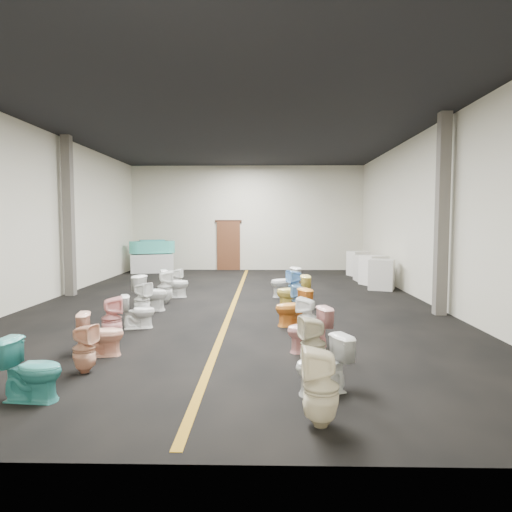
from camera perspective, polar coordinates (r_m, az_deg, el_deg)
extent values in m
plane|color=black|center=(12.00, -2.71, -5.76)|extent=(16.00, 16.00, 0.00)
plane|color=black|center=(12.05, -2.79, 15.81)|extent=(16.00, 16.00, 0.00)
plane|color=beige|center=(19.80, -1.14, 4.76)|extent=(10.00, 0.00, 10.00)
plane|color=beige|center=(3.87, -11.00, 6.45)|extent=(10.00, 0.00, 10.00)
plane|color=beige|center=(13.14, -25.13, 4.57)|extent=(0.00, 16.00, 16.00)
plane|color=beige|center=(12.51, 20.85, 4.73)|extent=(0.00, 16.00, 16.00)
cube|color=#986916|center=(12.00, -2.71, -5.74)|extent=(0.12, 15.60, 0.01)
cube|color=#562D19|center=(19.82, -3.45, 1.28)|extent=(1.00, 0.10, 2.10)
cube|color=#331C11|center=(19.80, -3.47, 4.38)|extent=(1.15, 0.08, 0.10)
cube|color=#59544C|center=(13.94, -22.38, 4.62)|extent=(0.25, 0.25, 4.50)
cube|color=#59544C|center=(11.01, 22.24, 4.79)|extent=(0.25, 0.25, 4.50)
cube|color=silver|center=(19.32, -12.80, -0.89)|extent=(1.84, 1.19, 0.76)
cube|color=#40BAA9|center=(19.28, -12.84, 1.10)|extent=(1.36, 1.07, 0.50)
cylinder|color=#40BAA9|center=(19.20, -14.61, 1.05)|extent=(0.66, 0.66, 0.50)
cylinder|color=#40BAA9|center=(19.37, -11.08, 1.14)|extent=(0.66, 0.66, 0.50)
cube|color=teal|center=(19.27, -12.85, 1.69)|extent=(1.10, 0.81, 0.20)
cube|color=beige|center=(14.61, 15.43, -2.25)|extent=(0.94, 0.94, 0.93)
cube|color=silver|center=(15.62, 14.49, -1.74)|extent=(0.94, 0.94, 0.97)
cube|color=beige|center=(16.56, 13.73, -1.50)|extent=(0.85, 0.85, 0.91)
cube|color=silver|center=(18.10, 12.65, -0.93)|extent=(0.85, 0.85, 0.95)
imported|color=teal|center=(6.10, -26.27, -12.61)|extent=(0.76, 0.48, 0.74)
imported|color=#EAAD8C|center=(6.87, -20.67, -10.78)|extent=(0.38, 0.37, 0.69)
imported|color=#FFB797|center=(7.62, -18.76, -9.21)|extent=(0.74, 0.51, 0.69)
imported|color=#F4A4A1|center=(8.49, -17.57, -7.49)|extent=(0.46, 0.46, 0.78)
imported|color=white|center=(9.35, -14.51, -6.72)|extent=(0.72, 0.51, 0.66)
imported|color=white|center=(10.31, -14.05, -5.36)|extent=(0.47, 0.46, 0.78)
imported|color=white|center=(11.12, -12.97, -4.52)|extent=(0.90, 0.65, 0.82)
imported|color=white|center=(11.94, -11.30, -3.83)|extent=(0.49, 0.49, 0.85)
imported|color=white|center=(12.86, -10.14, -3.39)|extent=(0.85, 0.62, 0.78)
imported|color=white|center=(13.72, -9.87, -3.04)|extent=(0.35, 0.34, 0.71)
imported|color=#F4E6C3|center=(4.88, 8.11, -15.93)|extent=(0.38, 0.38, 0.83)
imported|color=white|center=(5.76, 8.33, -13.35)|extent=(0.79, 0.63, 0.71)
imported|color=beige|center=(6.51, 7.13, -10.91)|extent=(0.43, 0.43, 0.79)
imported|color=#EAA39F|center=(7.48, 6.61, -9.15)|extent=(0.79, 0.58, 0.72)
imported|color=white|center=(8.37, 6.41, -7.65)|extent=(0.44, 0.44, 0.73)
imported|color=orange|center=(9.29, 4.60, -6.42)|extent=(0.83, 0.67, 0.74)
imported|color=#70A2CE|center=(10.08, 5.36, -5.63)|extent=(0.35, 0.35, 0.72)
imported|color=#F4D75A|center=(11.07, 4.65, -4.50)|extent=(0.84, 0.54, 0.81)
imported|color=#82BDF6|center=(11.95, 4.91, -3.77)|extent=(0.50, 0.50, 0.84)
imported|color=white|center=(12.75, 3.64, -3.28)|extent=(0.92, 0.70, 0.83)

